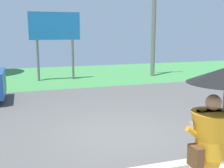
{
  "coord_description": "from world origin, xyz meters",
  "views": [
    {
      "loc": [
        -2.2,
        -6.31,
        2.56
      ],
      "look_at": [
        0.14,
        1.0,
        1.1
      ],
      "focal_mm": 45.01,
      "sensor_mm": 36.0,
      "label": 1
    }
  ],
  "objects": [
    {
      "name": "utility_pole",
      "position": [
        4.91,
        8.25,
        3.84
      ],
      "size": [
        1.8,
        0.24,
        7.32
      ],
      "color": "gray",
      "rests_on": "ground_plane"
    },
    {
      "name": "ground_plane",
      "position": [
        0.0,
        2.95,
        -0.05
      ],
      "size": [
        40.0,
        22.0,
        0.2
      ],
      "color": "#565451"
    },
    {
      "name": "roadside_billboard",
      "position": [
        -0.54,
        8.51,
        2.55
      ],
      "size": [
        2.6,
        0.12,
        3.5
      ],
      "color": "slate",
      "rests_on": "ground_plane"
    },
    {
      "name": "monk_pedestrian",
      "position": [
        0.32,
        -3.17,
        1.13
      ],
      "size": [
        1.11,
        1.06,
        2.13
      ],
      "rotation": [
        0.0,
        0.0,
        0.21
      ],
      "color": "orange",
      "rests_on": "ground_plane"
    }
  ]
}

